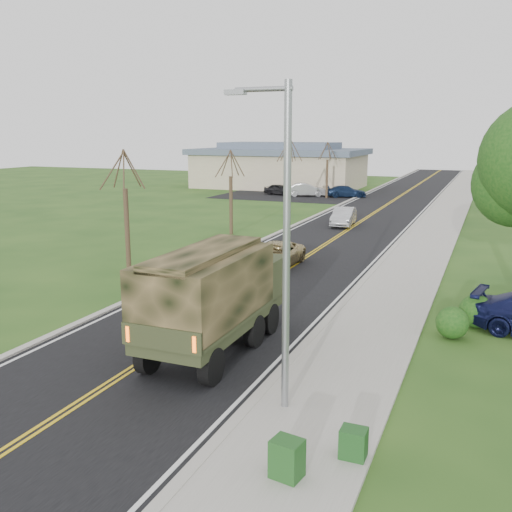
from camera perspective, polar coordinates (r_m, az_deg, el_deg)
The scene contains 19 objects.
ground at distance 17.43m, azimuth -12.49°, elevation -11.15°, with size 160.00×160.00×0.00m, color #244717.
road at distance 54.25m, azimuth 12.47°, elevation 4.71°, with size 8.00×120.00×0.01m, color black.
curb_right at distance 53.68m, azimuth 16.85°, elevation 4.45°, with size 0.30×120.00×0.12m, color #9E998E.
sidewalk_right at distance 53.53m, azimuth 18.71°, elevation 4.30°, with size 3.20×120.00×0.10m, color #9E998E.
curb_left at distance 55.11m, azimuth 8.22°, elevation 5.03°, with size 0.30×120.00×0.10m, color #9E998E.
street_light at distance 13.49m, azimuth 2.68°, elevation 1.97°, with size 1.65×0.22×8.00m.
bare_tree_a at distance 28.56m, azimuth -12.81°, elevation 3.45°, with size 1.93×2.26×6.08m.
bare_tree_b at distance 38.89m, azimuth -2.53°, elevation 5.78°, with size 1.83×2.14×5.73m.
bare_tree_c at distance 49.94m, azimuth 3.37°, elevation 7.54°, with size 2.04×2.39×6.42m.
bare_tree_d at distance 61.38m, azimuth 7.11°, elevation 8.13°, with size 1.88×2.20×5.91m.
commercial_building at distance 73.60m, azimuth 2.42°, elevation 8.98°, with size 25.50×21.50×5.65m.
military_truck at distance 17.94m, azimuth -4.16°, elevation -3.57°, with size 2.45×6.88×3.42m.
suv_champagne at distance 29.58m, azimuth 1.88°, elevation 0.11°, with size 2.09×4.53×1.26m, color tan.
sedan_silver at distance 43.30m, azimuth 8.75°, elevation 3.91°, with size 1.44×4.12×1.36m, color #BABBBF.
utility_box_near at distance 12.02m, azimuth 3.11°, elevation -19.57°, with size 0.60×0.50×0.80m, color #1C4A1A.
utility_box_far at distance 12.81m, azimuth 9.72°, elevation -17.96°, with size 0.55×0.45×0.65m, color #1A4819.
lot_car_dark at distance 64.29m, azimuth 2.35°, elevation 6.66°, with size 1.44×3.57×1.22m, color black.
lot_car_silver at distance 63.00m, azimuth 5.03°, elevation 6.61°, with size 1.53×4.40×1.45m, color #B6B6BB.
lot_car_navy at distance 62.72m, azimuth 9.02°, elevation 6.39°, with size 1.74×4.28×1.24m, color #101F3B.
Camera 1 is at (9.42, -12.99, 6.83)m, focal length 40.00 mm.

